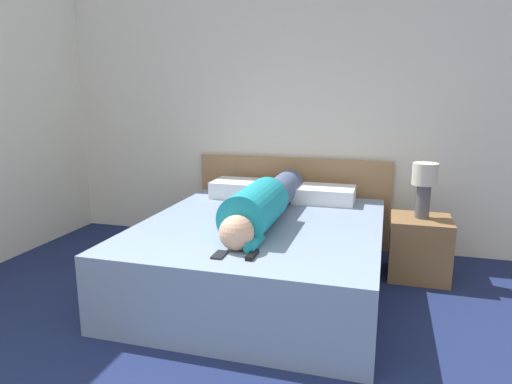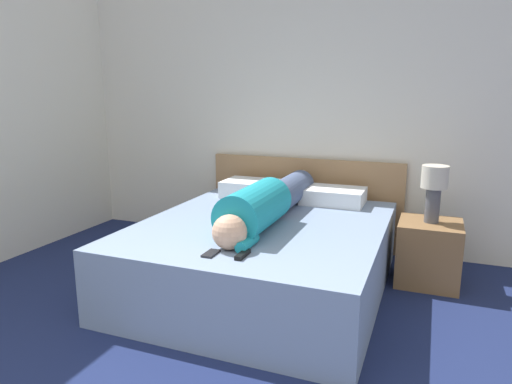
# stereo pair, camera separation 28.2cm
# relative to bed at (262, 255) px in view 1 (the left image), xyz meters

# --- Properties ---
(wall_back) EXTENTS (5.42, 0.06, 2.60)m
(wall_back) POSITION_rel_bed_xyz_m (-0.12, 1.13, 1.05)
(wall_back) COLOR silver
(wall_back) RESTS_ON ground_plane
(bed) EXTENTS (1.66, 1.92, 0.49)m
(bed) POSITION_rel_bed_xyz_m (0.00, 0.00, 0.00)
(bed) COLOR #7589A8
(bed) RESTS_ON ground_plane
(headboard) EXTENTS (1.78, 0.04, 0.81)m
(headboard) POSITION_rel_bed_xyz_m (0.00, 1.06, 0.16)
(headboard) COLOR #A37A51
(headboard) RESTS_ON ground_plane
(nightstand) EXTENTS (0.44, 0.44, 0.47)m
(nightstand) POSITION_rel_bed_xyz_m (1.11, 0.53, -0.01)
(nightstand) COLOR brown
(nightstand) RESTS_ON ground_plane
(table_lamp) EXTENTS (0.19, 0.19, 0.42)m
(table_lamp) POSITION_rel_bed_xyz_m (1.11, 0.53, 0.49)
(table_lamp) COLOR #4C4C51
(table_lamp) RESTS_ON nightstand
(person_lying) EXTENTS (0.31, 1.62, 0.31)m
(person_lying) POSITION_rel_bed_xyz_m (0.01, 0.03, 0.38)
(person_lying) COLOR tan
(person_lying) RESTS_ON bed
(pillow_near_headboard) EXTENTS (0.53, 0.36, 0.14)m
(pillow_near_headboard) POSITION_rel_bed_xyz_m (-0.37, 0.75, 0.32)
(pillow_near_headboard) COLOR white
(pillow_near_headboard) RESTS_ON bed
(pillow_second) EXTENTS (0.50, 0.36, 0.13)m
(pillow_second) POSITION_rel_bed_xyz_m (0.34, 0.75, 0.31)
(pillow_second) COLOR white
(pillow_second) RESTS_ON bed
(tv_remote) EXTENTS (0.04, 0.15, 0.02)m
(tv_remote) POSITION_rel_bed_xyz_m (0.13, -0.69, 0.26)
(tv_remote) COLOR black
(tv_remote) RESTS_ON bed
(cell_phone) EXTENTS (0.06, 0.13, 0.01)m
(cell_phone) POSITION_rel_bed_xyz_m (-0.05, -0.73, 0.25)
(cell_phone) COLOR black
(cell_phone) RESTS_ON bed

